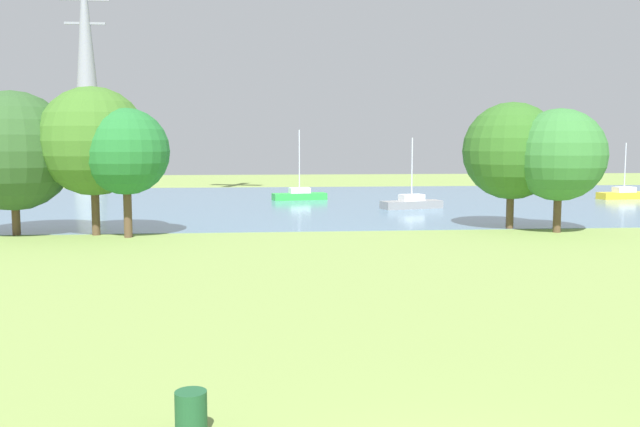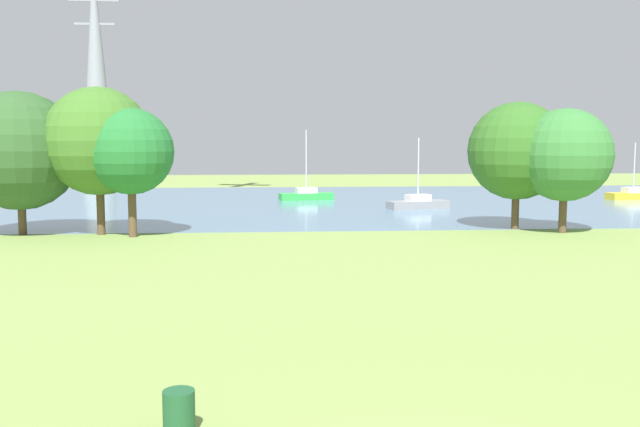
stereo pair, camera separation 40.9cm
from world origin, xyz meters
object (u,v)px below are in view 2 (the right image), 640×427
Objects in this scene: tree_west_far at (98,141)px; tree_east_near at (517,151)px; sailboat_green at (306,195)px; sailboat_yellow at (633,195)px; tree_mid_shore at (131,152)px; litter_bin at (179,413)px; tree_east_far at (19,151)px; electricity_pylon at (96,69)px; tree_west_near at (565,155)px; sailboat_gray at (418,203)px.

tree_west_far reaches higher than tree_east_near.
sailboat_yellow is at bearing -3.32° from sailboat_green.
sailboat_yellow is at bearing 26.01° from tree_west_far.
tree_mid_shore is at bearing -29.71° from tree_west_far.
litter_bin is 0.11× the size of tree_mid_shore.
tree_west_far is at bearing -5.24° from tree_east_far.
tree_east_near is 65.62m from electricity_pylon.
tree_east_near is 2.78m from tree_west_near.
tree_mid_shore is at bearing -142.50° from sailboat_gray.
tree_east_near reaches higher than sailboat_gray.
tree_west_near is (24.01, -0.19, -0.21)m from tree_mid_shore.
sailboat_yellow is 47.33m from tree_west_far.
tree_west_far is at bearing -147.25° from sailboat_gray.
tree_east_near is at bearing 138.62° from tree_west_near.
tree_east_far is (-46.72, -20.25, 4.21)m from sailboat_yellow.
electricity_pylon is at bearing 98.98° from tree_east_far.
sailboat_yellow is 0.72× the size of tree_west_near.
sailboat_green is (-8.17, 8.90, 0.01)m from sailboat_gray.
tree_east_near is (2.95, -12.92, 4.17)m from sailboat_gray.
sailboat_green is 0.76× the size of tree_west_far.
sailboat_gray is 12.08m from sailboat_green.
tree_west_near is at bearing -60.85° from sailboat_green.
sailboat_green is at bearing 52.00° from tree_east_far.
tree_west_far is (-7.65, 26.97, 4.77)m from litter_bin.
sailboat_gray is at bearing -47.48° from sailboat_green.
tree_east_far is at bearing 176.79° from tree_west_near.
tree_east_far is at bearing -156.57° from sailboat_yellow.
tree_mid_shore is 57.92m from electricity_pylon.
electricity_pylon is at bearing 129.02° from sailboat_green.
sailboat_green is at bearing -50.98° from electricity_pylon.
tree_west_far is at bearing 150.29° from tree_mid_shore.
sailboat_gray is 13.89m from tree_east_near.
litter_bin is 31.78m from tree_west_near.
tree_west_far is at bearing -153.99° from sailboat_yellow.
sailboat_green is 0.78× the size of tree_east_far.
sailboat_gray is 0.78× the size of tree_west_near.
tree_west_near reaches higher than tree_mid_shore.
sailboat_yellow is at bearing 23.43° from tree_east_far.
tree_east_far is 30.40m from tree_west_near.
tree_east_near is at bearing -63.01° from sailboat_green.
tree_west_near reaches higher than sailboat_gray.
tree_east_near reaches higher than litter_bin.
tree_east_near is at bearing -55.50° from electricity_pylon.
tree_east_far is 6.52m from tree_mid_shore.
litter_bin is 32.21m from tree_east_near.
sailboat_gray is 16.09m from tree_west_near.
tree_mid_shore reaches higher than sailboat_gray.
tree_mid_shore is (-40.39, -21.76, 4.18)m from sailboat_yellow.
tree_east_far is at bearing 113.76° from litter_bin.
electricity_pylon is at bearing 105.04° from tree_mid_shore.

